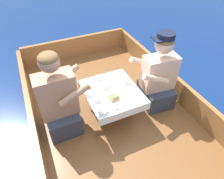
{
  "coord_description": "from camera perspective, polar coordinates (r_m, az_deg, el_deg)",
  "views": [
    {
      "loc": [
        -0.73,
        -1.52,
        2.22
      ],
      "look_at": [
        0.0,
        0.08,
        0.7
      ],
      "focal_mm": 32.0,
      "sensor_mm": 36.0,
      "label": 1
    }
  ],
  "objects": [
    {
      "name": "ground_plane",
      "position": [
        2.79,
        0.66,
        -11.88
      ],
      "size": [
        60.0,
        60.0,
        0.0
      ],
      "primitive_type": "plane",
      "color": "navy"
    },
    {
      "name": "person_port",
      "position": [
        2.23,
        -14.9,
        -3.34
      ],
      "size": [
        0.52,
        0.44,
        1.01
      ],
      "rotation": [
        0.0,
        0.0,
        0.0
      ],
      "color": "#333847",
      "rests_on": "boat_deck"
    },
    {
      "name": "coffee_cup_center",
      "position": [
        2.43,
        4.04,
        2.5
      ],
      "size": [
        0.1,
        0.07,
        0.07
      ],
      "color": "white",
      "rests_on": "cockpit_table"
    },
    {
      "name": "tin_can",
      "position": [
        2.49,
        -4.01,
        3.28
      ],
      "size": [
        0.07,
        0.07,
        0.05
      ],
      "color": "silver",
      "rests_on": "cockpit_table"
    },
    {
      "name": "utensil_spoon_starboard",
      "position": [
        2.42,
        0.51,
        1.37
      ],
      "size": [
        0.17,
        0.07,
        0.01
      ],
      "rotation": [
        0.0,
        0.0,
        0.35
      ],
      "color": "silver",
      "rests_on": "cockpit_table"
    },
    {
      "name": "bowl_starboard_near",
      "position": [
        2.39,
        -6.45,
        1.17
      ],
      "size": [
        0.11,
        0.11,
        0.04
      ],
      "color": "white",
      "rests_on": "cockpit_table"
    },
    {
      "name": "gunwale_port",
      "position": [
        2.34,
        -20.97,
        -11.89
      ],
      "size": [
        0.06,
        3.32,
        0.31
      ],
      "primitive_type": "cube",
      "color": "#936033",
      "rests_on": "boat_deck"
    },
    {
      "name": "plate_bread",
      "position": [
        2.33,
        5.0,
        -0.43
      ],
      "size": [
        0.16,
        0.16,
        0.01
      ],
      "color": "white",
      "rests_on": "cockpit_table"
    },
    {
      "name": "bowl_center_far",
      "position": [
        2.37,
        -2.07,
        1.11
      ],
      "size": [
        0.12,
        0.12,
        0.04
      ],
      "color": "white",
      "rests_on": "cockpit_table"
    },
    {
      "name": "bowl_port_near",
      "position": [
        2.08,
        -2.74,
        -6.11
      ],
      "size": [
        0.11,
        0.11,
        0.04
      ],
      "color": "white",
      "rests_on": "cockpit_table"
    },
    {
      "name": "boat_deck",
      "position": [
        2.67,
        0.69,
        -9.93
      ],
      "size": [
        1.93,
        3.32,
        0.3
      ],
      "primitive_type": "cube",
      "color": "brown",
      "rests_on": "ground_plane"
    },
    {
      "name": "bow_coaming",
      "position": [
        3.67,
        -10.26,
        11.92
      ],
      "size": [
        1.81,
        0.06,
        0.36
      ],
      "primitive_type": "cube",
      "color": "#936033",
      "rests_on": "boat_deck"
    },
    {
      "name": "utensil_fork_port",
      "position": [
        2.1,
        0.33,
        -6.08
      ],
      "size": [
        0.17,
        0.02,
        0.0
      ],
      "rotation": [
        0.0,
        0.0,
        0.01
      ],
      "color": "silver",
      "rests_on": "cockpit_table"
    },
    {
      "name": "plate_sandwich",
      "position": [
        2.23,
        0.46,
        -2.74
      ],
      "size": [
        0.21,
        0.21,
        0.01
      ],
      "color": "white",
      "rests_on": "cockpit_table"
    },
    {
      "name": "gunwale_starboard",
      "position": [
        2.86,
        17.97,
        0.45
      ],
      "size": [
        0.06,
        3.32,
        0.31
      ],
      "primitive_type": "cube",
      "color": "#936033",
      "rests_on": "boat_deck"
    },
    {
      "name": "sandwich",
      "position": [
        2.21,
        0.46,
        -2.23
      ],
      "size": [
        0.12,
        0.11,
        0.05
      ],
      "rotation": [
        0.0,
        0.0,
        0.16
      ],
      "color": "tan",
      "rests_on": "plate_sandwich"
    },
    {
      "name": "coffee_cup_port",
      "position": [
        2.5,
        1.52,
        3.61
      ],
      "size": [
        0.1,
        0.07,
        0.05
      ],
      "color": "white",
      "rests_on": "cockpit_table"
    },
    {
      "name": "cockpit_table",
      "position": [
        2.36,
        0.0,
        -1.14
      ],
      "size": [
        0.62,
        0.7,
        0.38
      ],
      "color": "#B2B2B7",
      "rests_on": "boat_deck"
    },
    {
      "name": "coffee_cup_starboard",
      "position": [
        2.2,
        -4.44,
        -2.65
      ],
      "size": [
        0.1,
        0.07,
        0.06
      ],
      "color": "white",
      "rests_on": "cockpit_table"
    },
    {
      "name": "utensil_spoon_port",
      "position": [
        2.56,
        -2.47,
        3.94
      ],
      "size": [
        0.17,
        0.04,
        0.01
      ],
      "rotation": [
        0.0,
        0.0,
        3.02
      ],
      "color": "silver",
      "rests_on": "cockpit_table"
    },
    {
      "name": "person_starboard",
      "position": [
        2.55,
        12.98,
        3.39
      ],
      "size": [
        0.55,
        0.49,
        1.0
      ],
      "rotation": [
        0.0,
        0.0,
        3.03
      ],
      "color": "#333847",
      "rests_on": "boat_deck"
    }
  ]
}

